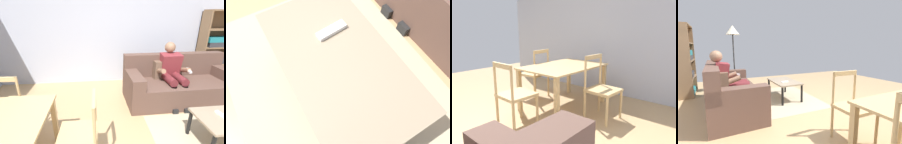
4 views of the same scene
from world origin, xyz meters
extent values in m
plane|color=tan|center=(0.00, 0.00, 0.00)|extent=(8.15, 8.15, 0.00)
cube|color=brown|center=(1.00, 1.40, 0.22)|extent=(2.15, 0.90, 0.44)
cube|color=brown|center=(1.00, 1.74, 0.68)|extent=(2.15, 0.22, 0.47)
cube|color=brown|center=(0.05, 1.39, 0.55)|extent=(0.25, 0.88, 0.21)
cube|color=brown|center=(1.95, 1.41, 0.55)|extent=(0.25, 0.88, 0.21)
cube|color=brown|center=(0.71, 1.58, 0.62)|extent=(0.41, 0.17, 0.36)
cube|color=maroon|center=(0.84, 1.60, 0.69)|extent=(0.40, 0.30, 0.54)
sphere|color=#8C664C|center=(0.84, 1.66, 1.06)|extent=(0.21, 0.21, 0.21)
cylinder|color=maroon|center=(0.74, 1.34, 0.51)|extent=(0.15, 0.44, 0.15)
cylinder|color=#8C664C|center=(0.74, 1.12, 0.22)|extent=(0.11, 0.11, 0.44)
cube|color=black|center=(0.74, 1.04, 0.04)|extent=(0.10, 0.24, 0.08)
cylinder|color=maroon|center=(0.96, 1.34, 0.51)|extent=(0.15, 0.44, 0.15)
cylinder|color=#8C664C|center=(0.96, 1.12, 0.22)|extent=(0.11, 0.11, 0.44)
cube|color=black|center=(0.96, 1.04, 0.04)|extent=(0.10, 0.24, 0.08)
cylinder|color=#8C664C|center=(0.59, 1.45, 0.64)|extent=(0.09, 0.35, 0.19)
cylinder|color=#8C664C|center=(1.09, 1.46, 0.64)|extent=(0.09, 0.35, 0.19)
cube|color=white|center=(1.10, 1.30, 0.68)|extent=(0.04, 0.15, 0.08)
cube|color=gray|center=(1.12, 0.21, 0.42)|extent=(0.98, 0.55, 0.03)
cylinder|color=black|center=(0.67, -0.02, 0.20)|extent=(0.05, 0.05, 0.40)
cylinder|color=black|center=(1.57, -0.02, 0.20)|extent=(0.05, 0.05, 0.40)
cylinder|color=black|center=(0.67, 0.45, 0.20)|extent=(0.05, 0.05, 0.40)
cylinder|color=black|center=(1.57, 0.45, 0.20)|extent=(0.05, 0.05, 0.40)
cube|color=white|center=(0.96, 0.27, 0.44)|extent=(0.06, 0.17, 0.02)
cube|color=brown|center=(2.03, 2.37, 0.87)|extent=(0.04, 0.36, 1.75)
cube|color=brown|center=(2.92, 2.37, 0.87)|extent=(0.04, 0.36, 1.75)
cube|color=brown|center=(2.47, 2.37, 0.02)|extent=(0.85, 0.36, 0.04)
cube|color=brown|center=(2.47, 2.37, 0.46)|extent=(0.85, 0.36, 0.04)
cube|color=brown|center=(2.47, 2.37, 0.89)|extent=(0.85, 0.36, 0.04)
cube|color=brown|center=(2.47, 2.37, 1.33)|extent=(0.85, 0.36, 0.04)
cube|color=brown|center=(2.47, 2.37, 1.77)|extent=(0.85, 0.36, 0.04)
cube|color=teal|center=(2.44, 2.35, 0.10)|extent=(0.70, 0.30, 0.12)
cube|color=#333338|center=(2.44, 2.35, 0.53)|extent=(0.70, 0.32, 0.12)
cube|color=#333338|center=(2.46, 2.35, 0.97)|extent=(0.70, 0.31, 0.12)
cube|color=teal|center=(2.44, 2.35, 1.09)|extent=(0.70, 0.32, 0.12)
cube|color=tan|center=(-1.23, -0.30, 0.34)|extent=(0.06, 0.06, 0.69)
cube|color=tan|center=(-1.23, 0.52, 0.34)|extent=(0.06, 0.06, 0.69)
cylinder|color=tan|center=(-1.67, 0.66, 0.69)|extent=(0.03, 0.03, 0.50)
cube|color=tan|center=(-0.88, 0.11, 0.45)|extent=(0.43, 0.43, 0.04)
cylinder|color=tan|center=(-1.06, 0.30, 0.23)|extent=(0.04, 0.04, 0.45)
cylinder|color=tan|center=(-1.07, -0.08, 0.23)|extent=(0.04, 0.04, 0.45)
cylinder|color=tan|center=(-0.68, 0.29, 0.23)|extent=(0.04, 0.04, 0.45)
cylinder|color=tan|center=(-0.69, -0.09, 0.23)|extent=(0.04, 0.04, 0.45)
cylinder|color=tan|center=(-0.68, 0.29, 0.68)|extent=(0.03, 0.03, 0.45)
cylinder|color=tan|center=(-0.69, -0.09, 0.68)|extent=(0.03, 0.03, 0.45)
cube|color=tan|center=(-0.69, 0.10, 0.87)|extent=(0.04, 0.38, 0.06)
cube|color=tan|center=(1.12, 0.21, 0.00)|extent=(2.03, 1.44, 0.01)
cylinder|color=black|center=(2.32, 1.20, 0.01)|extent=(0.28, 0.28, 0.03)
cylinder|color=#333333|center=(2.32, 1.20, 0.79)|extent=(0.04, 0.04, 1.57)
cone|color=beige|center=(2.32, 1.20, 1.69)|extent=(0.36, 0.36, 0.24)
camera|label=1|loc=(-0.66, -1.29, 1.69)|focal=25.01mm
camera|label=2|loc=(1.52, -0.02, 1.21)|focal=28.38mm
camera|label=3|loc=(0.67, 2.28, 1.33)|focal=32.58mm
camera|label=4|loc=(-2.20, 1.67, 1.21)|focal=24.70mm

